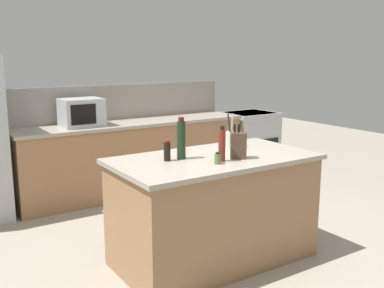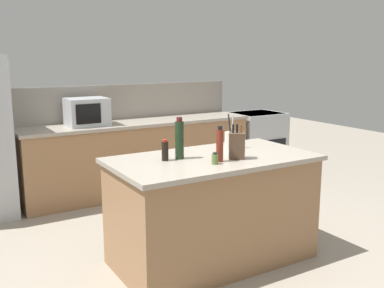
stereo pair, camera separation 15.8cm
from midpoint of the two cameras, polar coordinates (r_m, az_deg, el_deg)
name	(u,v)px [view 2 (the right image)]	position (r m, az deg, el deg)	size (l,w,h in m)	color
ground_plane	(212,259)	(4.14, 3.70, -14.40)	(14.00, 14.00, 0.00)	gray
back_counter_run	(140,156)	(5.95, -5.92, -1.58)	(3.08, 0.66, 0.94)	#936B47
wall_backsplash	(129,101)	(6.11, -7.32, 5.39)	(3.04, 0.03, 0.46)	gray
kitchen_island	(213,209)	(3.96, 3.79, -8.24)	(1.75, 0.94, 0.94)	#936B47
range_oven	(256,142)	(6.98, 8.80, 0.25)	(0.76, 0.65, 0.92)	#ADB2B7
microwave	(87,112)	(5.59, -12.40, 4.01)	(0.48, 0.39, 0.34)	#ADB2B7
knife_block	(237,145)	(3.75, 6.91, -0.18)	(0.16, 0.16, 0.29)	#4C3828
utensil_crock	(231,139)	(4.17, 6.06, 0.57)	(0.12, 0.12, 0.32)	beige
spice_jar_oregano	(215,159)	(3.57, 4.20, -1.88)	(0.05, 0.05, 0.10)	#567038
honey_jar	(235,145)	(4.04, 6.56, -0.09)	(0.08, 0.08, 0.13)	gold
wine_bottle	(179,139)	(3.71, -0.38, 0.59)	(0.07, 0.07, 0.35)	black
vinegar_bottle	(220,145)	(3.63, 4.79, -0.12)	(0.06, 0.06, 0.29)	maroon
soy_sauce_bottle	(165,151)	(3.67, -2.21, -0.86)	(0.06, 0.06, 0.18)	black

